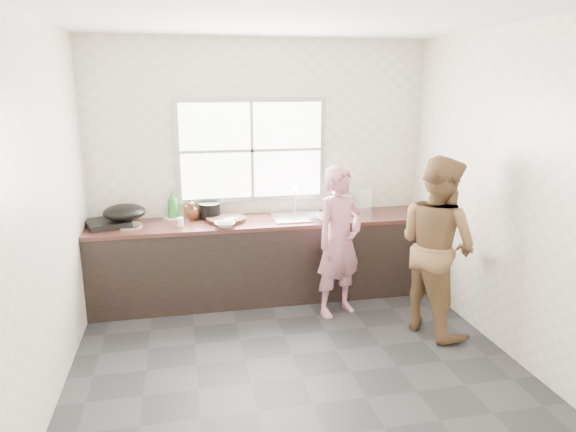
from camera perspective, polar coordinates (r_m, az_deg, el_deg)
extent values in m
cube|color=#28282B|center=(4.50, 0.46, -15.24)|extent=(3.60, 3.20, 0.01)
cube|color=silver|center=(3.96, 0.54, 21.41)|extent=(3.60, 3.20, 0.01)
cube|color=beige|center=(5.57, -3.02, 5.30)|extent=(3.60, 0.01, 2.70)
cube|color=beige|center=(4.05, -25.35, 0.56)|extent=(0.01, 3.20, 2.70)
cube|color=beige|center=(4.73, 22.40, 2.67)|extent=(0.01, 3.20, 2.70)
cube|color=silver|center=(2.53, 8.26, -5.78)|extent=(3.60, 0.01, 2.70)
cube|color=black|center=(5.49, -2.39, -4.93)|extent=(3.60, 0.62, 0.82)
cube|color=#3C1E18|center=(5.37, -2.44, -0.59)|extent=(3.60, 0.64, 0.04)
cube|color=silver|center=(5.43, 1.21, -0.14)|extent=(0.55, 0.45, 0.02)
cylinder|color=silver|center=(5.58, 0.75, 1.80)|extent=(0.02, 0.02, 0.30)
cube|color=#9EA0A5|center=(5.51, -4.06, 7.30)|extent=(1.60, 0.05, 1.10)
cube|color=white|center=(5.49, -4.03, 7.27)|extent=(1.50, 0.01, 1.00)
imported|color=#BD7188|center=(5.03, 5.70, -3.39)|extent=(0.60, 0.51, 1.39)
imported|color=brown|center=(4.83, 16.22, -3.17)|extent=(0.84, 0.95, 1.63)
cylinder|color=black|center=(5.32, -6.90, -0.36)|extent=(0.46, 0.46, 0.04)
cube|color=silver|center=(5.28, -6.14, -0.20)|extent=(0.24, 0.23, 0.01)
imported|color=white|center=(5.10, -7.02, -0.94)|extent=(0.20, 0.20, 0.05)
imported|color=silver|center=(5.29, 4.57, -0.28)|extent=(0.22, 0.22, 0.06)
imported|color=silver|center=(5.37, 3.10, -0.02)|extent=(0.27, 0.27, 0.07)
cylinder|color=black|center=(5.45, -8.72, 0.58)|extent=(0.27, 0.27, 0.16)
cylinder|color=silver|center=(5.52, -12.63, -0.21)|extent=(0.27, 0.27, 0.02)
imported|color=#287C2D|center=(5.49, -12.69, 1.24)|extent=(0.12, 0.12, 0.30)
imported|color=#442811|center=(5.43, -10.87, 0.67)|extent=(0.11, 0.11, 0.20)
imported|color=#4D2113|center=(5.43, -10.52, 0.47)|extent=(0.14, 0.14, 0.17)
cylinder|color=white|center=(5.19, -11.87, -0.67)|extent=(0.07, 0.07, 0.09)
cube|color=black|center=(5.40, -19.43, -0.76)|extent=(0.51, 0.51, 0.06)
ellipsoid|color=black|center=(5.33, -17.72, 0.39)|extent=(0.44, 0.44, 0.16)
cube|color=silver|center=(5.62, 6.95, 1.69)|extent=(0.41, 0.32, 0.28)
cylinder|color=silver|center=(5.34, -17.24, -1.03)|extent=(0.30, 0.30, 0.01)
cylinder|color=#B0B1B7|center=(5.52, -11.45, -0.17)|extent=(0.34, 0.34, 0.01)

